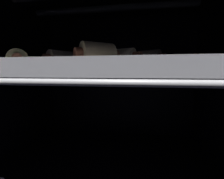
% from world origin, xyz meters
% --- Properties ---
extents(ground_plane, '(0.54, 0.50, 0.01)m').
position_xyz_m(ground_plane, '(0.00, 0.00, -0.01)').
color(ground_plane, black).
extents(oven_wall_back, '(0.54, 0.01, 0.42)m').
position_xyz_m(oven_wall_back, '(0.00, 0.24, 0.21)').
color(oven_wall_back, black).
rests_on(oven_wall_back, ground_plane).
extents(oven_rack_mid, '(0.49, 0.46, 0.01)m').
position_xyz_m(oven_rack_mid, '(0.00, 0.00, 0.22)').
color(oven_rack_mid, '#B7B7BC').
extents(baking_tray_mid, '(0.45, 0.37, 0.02)m').
position_xyz_m(baking_tray_mid, '(0.00, 0.00, 0.23)').
color(baking_tray_mid, gray).
rests_on(baking_tray_mid, oven_rack_mid).
extents(pig_in_blanket_mid_0, '(0.05, 0.04, 0.03)m').
position_xyz_m(pig_in_blanket_mid_0, '(-0.14, -0.04, 0.25)').
color(pig_in_blanket_mid_0, beige).
rests_on(pig_in_blanket_mid_0, baking_tray_mid).
extents(pig_in_blanket_mid_1, '(0.05, 0.05, 0.03)m').
position_xyz_m(pig_in_blanket_mid_1, '(-0.05, -0.09, 0.25)').
color(pig_in_blanket_mid_1, beige).
rests_on(pig_in_blanket_mid_1, baking_tray_mid).
extents(pig_in_blanket_mid_2, '(0.05, 0.05, 0.02)m').
position_xyz_m(pig_in_blanket_mid_2, '(-0.09, -0.13, 0.24)').
color(pig_in_blanket_mid_2, beige).
rests_on(pig_in_blanket_mid_2, baking_tray_mid).
extents(pig_in_blanket_mid_3, '(0.04, 0.05, 0.03)m').
position_xyz_m(pig_in_blanket_mid_3, '(-0.04, 0.10, 0.25)').
color(pig_in_blanket_mid_3, beige).
rests_on(pig_in_blanket_mid_3, baking_tray_mid).
extents(pig_in_blanket_mid_4, '(0.06, 0.05, 0.03)m').
position_xyz_m(pig_in_blanket_mid_4, '(0.09, -0.04, 0.25)').
color(pig_in_blanket_mid_4, beige).
rests_on(pig_in_blanket_mid_4, baking_tray_mid).
extents(pig_in_blanket_mid_5, '(0.06, 0.04, 0.03)m').
position_xyz_m(pig_in_blanket_mid_5, '(0.02, 0.10, 0.25)').
color(pig_in_blanket_mid_5, beige).
rests_on(pig_in_blanket_mid_5, baking_tray_mid).
extents(pig_in_blanket_mid_6, '(0.06, 0.05, 0.03)m').
position_xyz_m(pig_in_blanket_mid_6, '(0.01, -0.12, 0.25)').
color(pig_in_blanket_mid_6, beige).
rests_on(pig_in_blanket_mid_6, baking_tray_mid).
extents(pig_in_blanket_mid_7, '(0.05, 0.04, 0.03)m').
position_xyz_m(pig_in_blanket_mid_7, '(0.10, 0.08, 0.25)').
color(pig_in_blanket_mid_7, beige).
rests_on(pig_in_blanket_mid_7, baking_tray_mid).
extents(pig_in_blanket_mid_8, '(0.05, 0.04, 0.03)m').
position_xyz_m(pig_in_blanket_mid_8, '(0.05, -0.10, 0.25)').
color(pig_in_blanket_mid_8, beige).
rests_on(pig_in_blanket_mid_8, baking_tray_mid).
extents(pig_in_blanket_mid_9, '(0.05, 0.04, 0.02)m').
position_xyz_m(pig_in_blanket_mid_9, '(-0.14, 0.10, 0.24)').
color(pig_in_blanket_mid_9, beige).
rests_on(pig_in_blanket_mid_9, baking_tray_mid).
extents(pig_in_blanket_mid_10, '(0.05, 0.04, 0.03)m').
position_xyz_m(pig_in_blanket_mid_10, '(0.19, -0.01, 0.25)').
color(pig_in_blanket_mid_10, beige).
rests_on(pig_in_blanket_mid_10, baking_tray_mid).
extents(pig_in_blanket_mid_11, '(0.05, 0.04, 0.03)m').
position_xyz_m(pig_in_blanket_mid_11, '(-0.14, 0.01, 0.25)').
color(pig_in_blanket_mid_11, beige).
rests_on(pig_in_blanket_mid_11, baking_tray_mid).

